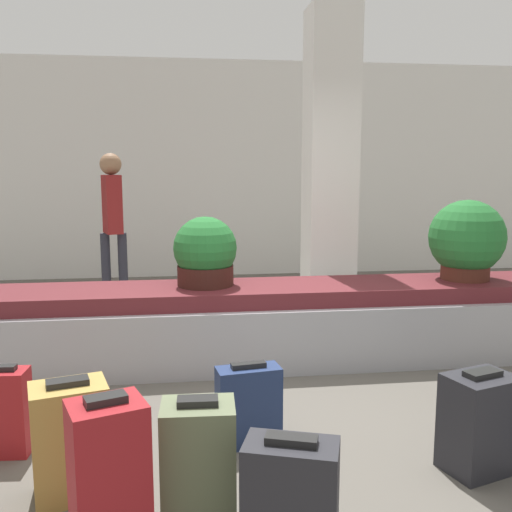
{
  "coord_description": "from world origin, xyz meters",
  "views": [
    {
      "loc": [
        -0.61,
        -3.37,
        1.65
      ],
      "look_at": [
        0.0,
        1.3,
        0.91
      ],
      "focal_mm": 40.0,
      "sensor_mm": 36.0,
      "label": 1
    }
  ],
  "objects_px": {
    "traveler_0": "(112,214)",
    "potted_plant_0": "(205,254)",
    "pillar": "(330,171)",
    "suitcase_8": "(110,493)",
    "suitcase_2": "(71,440)",
    "suitcase_4": "(249,406)",
    "potted_plant_1": "(467,241)",
    "suitcase_5": "(479,423)",
    "suitcase_0": "(199,475)",
    "suitcase_1": "(6,412)"
  },
  "relations": [
    {
      "from": "pillar",
      "to": "traveler_0",
      "type": "relative_size",
      "value": 1.77
    },
    {
      "from": "suitcase_2",
      "to": "suitcase_5",
      "type": "xyz_separation_m",
      "value": [
        2.16,
        -0.03,
        -0.02
      ]
    },
    {
      "from": "suitcase_8",
      "to": "potted_plant_1",
      "type": "distance_m",
      "value": 3.84
    },
    {
      "from": "potted_plant_0",
      "to": "potted_plant_1",
      "type": "distance_m",
      "value": 2.3
    },
    {
      "from": "suitcase_2",
      "to": "traveler_0",
      "type": "relative_size",
      "value": 0.34
    },
    {
      "from": "suitcase_4",
      "to": "suitcase_8",
      "type": "height_order",
      "value": "suitcase_8"
    },
    {
      "from": "suitcase_0",
      "to": "suitcase_4",
      "type": "relative_size",
      "value": 1.34
    },
    {
      "from": "pillar",
      "to": "suitcase_4",
      "type": "relative_size",
      "value": 6.31
    },
    {
      "from": "suitcase_4",
      "to": "traveler_0",
      "type": "distance_m",
      "value": 3.98
    },
    {
      "from": "suitcase_2",
      "to": "suitcase_8",
      "type": "height_order",
      "value": "suitcase_8"
    },
    {
      "from": "potted_plant_1",
      "to": "potted_plant_0",
      "type": "bearing_deg",
      "value": 178.96
    },
    {
      "from": "pillar",
      "to": "suitcase_2",
      "type": "bearing_deg",
      "value": -125.19
    },
    {
      "from": "suitcase_2",
      "to": "potted_plant_1",
      "type": "bearing_deg",
      "value": 16.6
    },
    {
      "from": "suitcase_1",
      "to": "suitcase_2",
      "type": "xyz_separation_m",
      "value": [
        0.45,
        -0.48,
        0.04
      ]
    },
    {
      "from": "suitcase_1",
      "to": "suitcase_0",
      "type": "bearing_deg",
      "value": -37.55
    },
    {
      "from": "pillar",
      "to": "suitcase_0",
      "type": "xyz_separation_m",
      "value": [
        -1.46,
        -3.41,
        -1.27
      ]
    },
    {
      "from": "suitcase_2",
      "to": "potted_plant_1",
      "type": "distance_m",
      "value": 3.68
    },
    {
      "from": "pillar",
      "to": "suitcase_1",
      "type": "height_order",
      "value": "pillar"
    },
    {
      "from": "suitcase_1",
      "to": "suitcase_5",
      "type": "bearing_deg",
      "value": -7.36
    },
    {
      "from": "suitcase_2",
      "to": "potted_plant_0",
      "type": "distance_m",
      "value": 2.2
    },
    {
      "from": "suitcase_2",
      "to": "potted_plant_0",
      "type": "height_order",
      "value": "potted_plant_0"
    },
    {
      "from": "suitcase_5",
      "to": "potted_plant_1",
      "type": "relative_size",
      "value": 0.8
    },
    {
      "from": "suitcase_0",
      "to": "suitcase_8",
      "type": "height_order",
      "value": "suitcase_8"
    },
    {
      "from": "suitcase_1",
      "to": "suitcase_2",
      "type": "height_order",
      "value": "suitcase_2"
    },
    {
      "from": "pillar",
      "to": "potted_plant_0",
      "type": "relative_size",
      "value": 5.51
    },
    {
      "from": "suitcase_2",
      "to": "suitcase_8",
      "type": "relative_size",
      "value": 0.79
    },
    {
      "from": "pillar",
      "to": "suitcase_8",
      "type": "height_order",
      "value": "pillar"
    },
    {
      "from": "suitcase_4",
      "to": "potted_plant_1",
      "type": "xyz_separation_m",
      "value": [
        2.11,
        1.51,
        0.76
      ]
    },
    {
      "from": "suitcase_1",
      "to": "traveler_0",
      "type": "bearing_deg",
      "value": 90.59
    },
    {
      "from": "pillar",
      "to": "potted_plant_1",
      "type": "relative_size",
      "value": 4.54
    },
    {
      "from": "suitcase_0",
      "to": "potted_plant_0",
      "type": "distance_m",
      "value": 2.51
    },
    {
      "from": "pillar",
      "to": "suitcase_4",
      "type": "distance_m",
      "value": 3.09
    },
    {
      "from": "traveler_0",
      "to": "potted_plant_1",
      "type": "bearing_deg",
      "value": 38.02
    },
    {
      "from": "suitcase_8",
      "to": "suitcase_4",
      "type": "bearing_deg",
      "value": 37.58
    },
    {
      "from": "pillar",
      "to": "suitcase_2",
      "type": "xyz_separation_m",
      "value": [
        -2.08,
        -2.95,
        -1.31
      ]
    },
    {
      "from": "suitcase_4",
      "to": "potted_plant_0",
      "type": "relative_size",
      "value": 0.87
    },
    {
      "from": "pillar",
      "to": "suitcase_8",
      "type": "bearing_deg",
      "value": -116.73
    },
    {
      "from": "pillar",
      "to": "suitcase_4",
      "type": "bearing_deg",
      "value": -114.14
    },
    {
      "from": "suitcase_5",
      "to": "suitcase_8",
      "type": "relative_size",
      "value": 0.72
    },
    {
      "from": "suitcase_4",
      "to": "potted_plant_0",
      "type": "xyz_separation_m",
      "value": [
        -0.18,
        1.55,
        0.68
      ]
    },
    {
      "from": "potted_plant_1",
      "to": "suitcase_2",
      "type": "bearing_deg",
      "value": -147.85
    },
    {
      "from": "suitcase_8",
      "to": "traveler_0",
      "type": "distance_m",
      "value": 4.85
    },
    {
      "from": "pillar",
      "to": "suitcase_8",
      "type": "xyz_separation_m",
      "value": [
        -1.81,
        -3.59,
        -1.22
      ]
    },
    {
      "from": "potted_plant_0",
      "to": "traveler_0",
      "type": "relative_size",
      "value": 0.32
    },
    {
      "from": "suitcase_4",
      "to": "suitcase_0",
      "type": "bearing_deg",
      "value": -118.26
    },
    {
      "from": "suitcase_4",
      "to": "traveler_0",
      "type": "xyz_separation_m",
      "value": [
        -1.18,
        3.71,
        0.85
      ]
    },
    {
      "from": "suitcase_1",
      "to": "potted_plant_0",
      "type": "xyz_separation_m",
      "value": [
        1.21,
        1.48,
        0.67
      ]
    },
    {
      "from": "suitcase_4",
      "to": "suitcase_1",
      "type": "bearing_deg",
      "value": 169.01
    },
    {
      "from": "traveler_0",
      "to": "potted_plant_0",
      "type": "bearing_deg",
      "value": 6.61
    },
    {
      "from": "suitcase_2",
      "to": "suitcase_5",
      "type": "distance_m",
      "value": 2.16
    }
  ]
}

